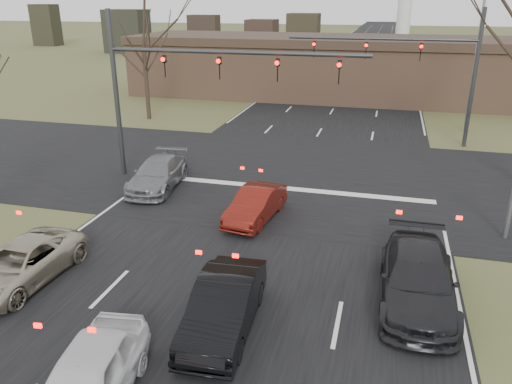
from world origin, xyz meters
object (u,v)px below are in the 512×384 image
mast_arm_far (425,61)px  car_white_sedan (87,381)px  building (365,68)px  car_charcoal_sedan (418,279)px  car_grey_ahead (158,174)px  car_silver_suv (20,264)px  mast_arm_near (178,76)px  car_black_hatch (224,306)px  streetlight_right_far (475,46)px  car_red_ahead (256,204)px

mast_arm_far → car_white_sedan: bearing=-107.3°
building → car_charcoal_sedan: 33.51m
car_white_sedan → car_grey_ahead: size_ratio=0.89×
car_silver_suv → mast_arm_near: bearing=86.1°
car_white_sedan → car_charcoal_sedan: size_ratio=0.81×
car_black_hatch → car_white_sedan: bearing=-123.4°
streetlight_right_far → car_black_hatch: bearing=-109.4°
mast_arm_near → car_charcoal_sedan: 14.29m
mast_arm_far → car_red_ahead: (-6.68, -13.74, -4.37)m
car_silver_suv → car_grey_ahead: bearing=89.5°
mast_arm_far → car_grey_ahead: 17.15m
building → car_grey_ahead: size_ratio=8.91×
mast_arm_far → car_black_hatch: size_ratio=2.53×
mast_arm_far → car_white_sedan: (-7.60, -24.39, -4.30)m
car_white_sedan → car_grey_ahead: bearing=101.4°
mast_arm_near → car_silver_suv: 11.29m
streetlight_right_far → car_silver_suv: (-15.72, -24.32, -4.95)m
building → car_black_hatch: 36.04m
car_white_sedan → car_red_ahead: size_ratio=1.08×
building → streetlight_right_far: (7.32, -11.00, 2.92)m
car_black_hatch → car_red_ahead: car_black_hatch is taller
building → car_white_sedan: bearing=-95.0°
building → mast_arm_near: size_ratio=3.50×
car_charcoal_sedan → car_red_ahead: car_charcoal_sedan is taller
building → car_grey_ahead: 27.59m
mast_arm_near → car_black_hatch: 13.13m
car_black_hatch → building: bearing=84.2°
car_grey_ahead → car_red_ahead: bearing=-29.6°
mast_arm_far → car_grey_ahead: mast_arm_far is taller
car_silver_suv → car_charcoal_sedan: 12.18m
building → car_white_sedan: 39.58m
mast_arm_near → car_grey_ahead: 4.64m
mast_arm_near → car_black_hatch: (5.78, -10.96, -4.35)m
streetlight_right_far → car_white_sedan: 30.74m
car_black_hatch → car_charcoal_sedan: 5.74m
car_white_sedan → car_charcoal_sedan: bearing=33.4°
streetlight_right_far → car_charcoal_sedan: bearing=-99.5°
car_charcoal_sedan → car_grey_ahead: size_ratio=1.10×
streetlight_right_far → mast_arm_far: bearing=-128.1°
mast_arm_near → car_white_sedan: (3.81, -14.39, -4.35)m
building → mast_arm_far: bearing=-74.4°
streetlight_right_far → car_black_hatch: 26.90m
mast_arm_far → car_white_sedan: size_ratio=2.63×
car_white_sedan → mast_arm_far: bearing=65.0°
streetlight_right_far → car_white_sedan: size_ratio=2.36×
mast_arm_near → car_black_hatch: bearing=-62.2°
car_white_sedan → car_red_ahead: car_white_sedan is taller
car_white_sedan → building: bearing=77.3°
car_charcoal_sedan → car_grey_ahead: car_charcoal_sedan is taller
car_charcoal_sedan → car_red_ahead: (-6.11, 4.52, -0.11)m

